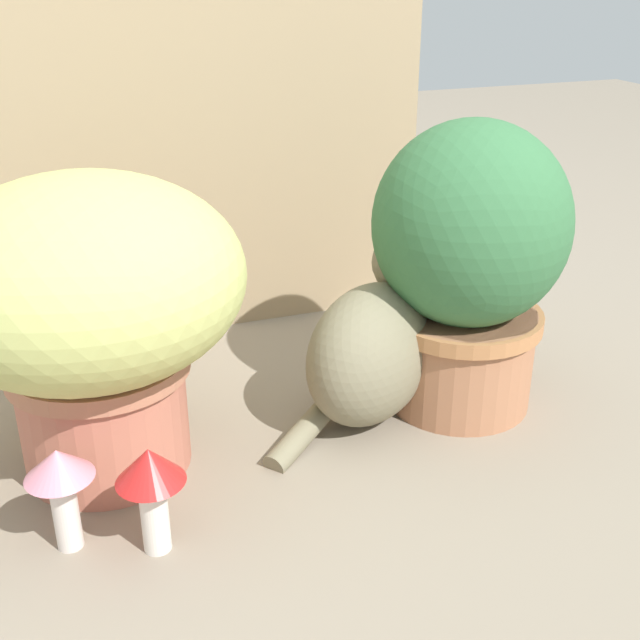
# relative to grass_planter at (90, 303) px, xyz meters

# --- Properties ---
(ground_plane) EXTENTS (6.00, 6.00, 0.00)m
(ground_plane) POSITION_rel_grass_planter_xyz_m (0.19, -0.10, -0.25)
(ground_plane) COLOR gray
(cardboard_backdrop) EXTENTS (1.03, 0.03, 0.87)m
(cardboard_backdrop) POSITION_rel_grass_planter_xyz_m (0.16, 0.41, 0.18)
(cardboard_backdrop) COLOR tan
(cardboard_backdrop) RESTS_ON ground
(grass_planter) EXTENTS (0.42, 0.42, 0.42)m
(grass_planter) POSITION_rel_grass_planter_xyz_m (0.00, 0.00, 0.00)
(grass_planter) COLOR #B76853
(grass_planter) RESTS_ON ground
(leafy_planter) EXTENTS (0.30, 0.30, 0.46)m
(leafy_planter) POSITION_rel_grass_planter_xyz_m (0.56, -0.01, -0.01)
(leafy_planter) COLOR #AB6E4C
(leafy_planter) RESTS_ON ground
(cat) EXTENTS (0.37, 0.29, 0.32)m
(cat) POSITION_rel_grass_planter_xyz_m (0.42, 0.00, -0.13)
(cat) COLOR #787056
(cat) RESTS_ON ground
(mushroom_ornament_pink) EXTENTS (0.08, 0.08, 0.14)m
(mushroom_ornament_pink) POSITION_rel_grass_planter_xyz_m (-0.07, -0.17, -0.15)
(mushroom_ornament_pink) COLOR silver
(mushroom_ornament_pink) RESTS_ON ground
(mushroom_ornament_red) EXTENTS (0.09, 0.09, 0.15)m
(mushroom_ornament_red) POSITION_rel_grass_planter_xyz_m (0.03, -0.21, -0.15)
(mushroom_ornament_red) COLOR silver
(mushroom_ornament_red) RESTS_ON ground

